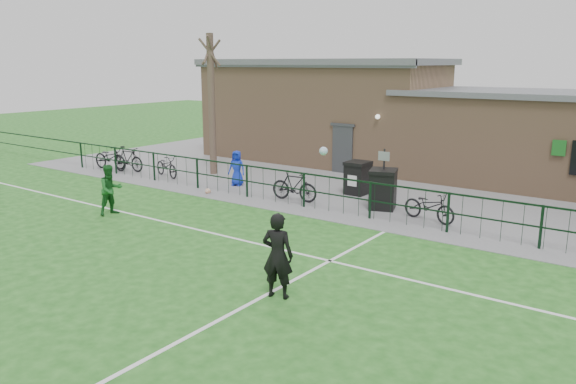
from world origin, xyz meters
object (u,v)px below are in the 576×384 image
Objects in this scene: bicycle_b at (128,159)px; bicycle_c at (167,166)px; wheelie_bin_right at (383,190)px; bare_tree at (212,105)px; wheelie_bin_left at (358,179)px; bicycle_a at (110,158)px; spectator_child at (237,168)px; sign_post at (383,179)px; outfield_player at (111,190)px; ball_ground at (208,191)px; bicycle_e at (429,206)px; bicycle_d at (294,186)px.

bicycle_b is 1.02× the size of bicycle_c.
wheelie_bin_right reaches higher than bicycle_c.
wheelie_bin_right is at bearing -7.35° from bare_tree.
wheelie_bin_left is 0.54× the size of bicycle_a.
spectator_child is at bearing 162.14° from wheelie_bin_right.
wheelie_bin_right reaches higher than wheelie_bin_left.
outfield_player is (-6.76, -5.83, -0.21)m from sign_post.
bicycle_b is (-10.57, -2.08, -0.01)m from wheelie_bin_left.
bicycle_c is at bearing -84.52° from bicycle_a.
outfield_player reaches higher than wheelie_bin_right.
spectator_child is 1.81m from ball_ground.
bicycle_b is 7.47m from outfield_player.
outfield_player is (-8.65, -5.18, 0.32)m from bicycle_e.
bicycle_b is at bearing -75.83° from bicycle_a.
bicycle_b is at bearing 84.07° from bicycle_d.
sign_post is at bearing -14.47° from spectator_child.
outfield_player is at bearing -158.74° from wheelie_bin_right.
wheelie_bin_right reaches higher than bicycle_b.
bare_tree reaches higher than sign_post.
bicycle_d is 8.51× the size of ball_ground.
bicycle_a is 10.19m from bicycle_d.
bare_tree reaches higher than ball_ground.
bicycle_a is 1.17× the size of bicycle_c.
outfield_player is at bearing -111.12° from spectator_child.
bicycle_c is at bearing 39.59° from outfield_player.
ball_ground is at bearing -104.41° from bicycle_b.
bicycle_c is at bearing -166.05° from wheelie_bin_left.
bicycle_d is (-2.97, -0.96, -0.46)m from sign_post.
bicycle_e is (3.57, -1.95, -0.09)m from wheelie_bin_left.
wheelie_bin_right is at bearing 85.74° from bicycle_e.
wheelie_bin_right is (1.72, -1.40, 0.05)m from wheelie_bin_left.
bicycle_e is (15.06, 0.37, -0.08)m from bicycle_a.
outfield_player is (-3.79, -4.87, 0.26)m from bicycle_d.
bicycle_b is at bearing 164.29° from wheelie_bin_right.
bicycle_e is at bearing -89.33° from bicycle_a.
bicycle_e is 10.09m from outfield_player.
outfield_player is 4.02m from ball_ground.
bare_tree is 5.29× the size of wheelie_bin_left.
wheelie_bin_left is 4.07m from bicycle_e.
wheelie_bin_left reaches higher than bicycle_a.
spectator_child is (2.43, -1.24, -2.28)m from bare_tree.
bicycle_a is (-13.20, -0.93, -0.07)m from wheelie_bin_right.
wheelie_bin_right is 0.62× the size of sign_post.
sign_post is 1.12× the size of bicycle_d.
bicycle_d is at bearing -90.41° from bicycle_a.
wheelie_bin_left is 0.70× the size of outfield_player.
wheelie_bin_right is at bearing -70.39° from bicycle_c.
bicycle_c and bicycle_e have the same top height.
sign_post is (-0.04, 0.09, 0.38)m from wheelie_bin_right.
bare_tree reaches higher than bicycle_d.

